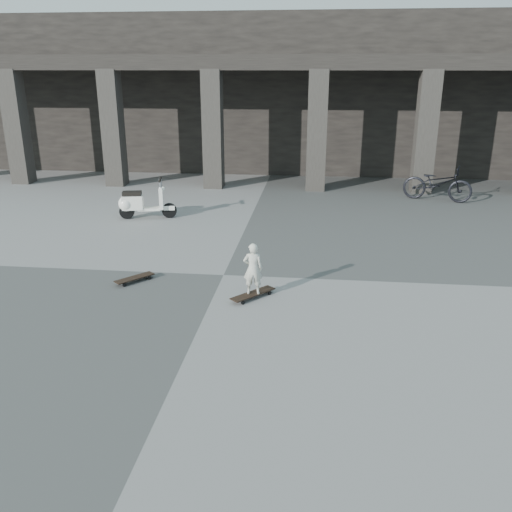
# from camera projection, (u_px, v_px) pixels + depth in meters

# --- Properties ---
(ground) EXTENTS (90.00, 90.00, 0.00)m
(ground) POSITION_uv_depth(u_px,v_px,m) (224.00, 275.00, 11.14)
(ground) COLOR #474745
(ground) RESTS_ON ground
(colonnade) EXTENTS (28.00, 8.82, 6.00)m
(colonnade) POSITION_uv_depth(u_px,v_px,m) (277.00, 92.00, 23.06)
(colonnade) COLOR black
(colonnade) RESTS_ON ground
(longboard) EXTENTS (0.79, 0.86, 0.10)m
(longboard) POSITION_uv_depth(u_px,v_px,m) (253.00, 294.00, 10.01)
(longboard) COLOR black
(longboard) RESTS_ON ground
(skateboard_spare) EXTENTS (0.69, 0.75, 0.10)m
(skateboard_spare) POSITION_uv_depth(u_px,v_px,m) (135.00, 278.00, 10.77)
(skateboard_spare) COLOR black
(skateboard_spare) RESTS_ON ground
(child) EXTENTS (0.38, 0.27, 0.97)m
(child) POSITION_uv_depth(u_px,v_px,m) (253.00, 269.00, 9.84)
(child) COLOR beige
(child) RESTS_ON longboard
(scooter) EXTENTS (1.59, 0.69, 1.12)m
(scooter) POSITION_uv_depth(u_px,v_px,m) (138.00, 203.00, 15.17)
(scooter) COLOR black
(scooter) RESTS_ON ground
(bicycle) EXTENTS (2.25, 1.37, 1.12)m
(bicycle) POSITION_uv_depth(u_px,v_px,m) (437.00, 183.00, 17.20)
(bicycle) COLOR black
(bicycle) RESTS_ON ground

